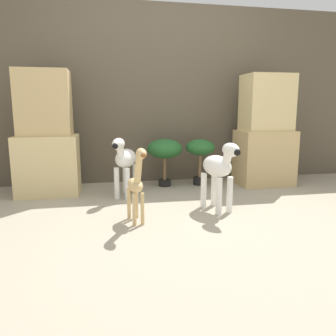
{
  "coord_description": "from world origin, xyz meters",
  "views": [
    {
      "loc": [
        -0.64,
        -2.53,
        0.93
      ],
      "look_at": [
        -0.05,
        0.59,
        0.35
      ],
      "focal_mm": 35.0,
      "sensor_mm": 36.0,
      "label": 1
    }
  ],
  "objects": [
    {
      "name": "rock_pillar_left",
      "position": [
        -1.27,
        1.18,
        0.6
      ],
      "size": [
        0.65,
        0.48,
        1.33
      ],
      "color": "#DBC184",
      "rests_on": "ground_plane"
    },
    {
      "name": "giraffe_figurine",
      "position": [
        -0.41,
        0.04,
        0.35
      ],
      "size": [
        0.16,
        0.4,
        0.64
      ],
      "color": "tan",
      "rests_on": "ground_plane"
    },
    {
      "name": "ground_plane",
      "position": [
        0.0,
        0.0,
        0.0
      ],
      "size": [
        14.0,
        14.0,
        0.0
      ],
      "primitive_type": "plane",
      "color": "#9E937F"
    },
    {
      "name": "zebra_left",
      "position": [
        -0.46,
        0.88,
        0.39
      ],
      "size": [
        0.33,
        0.49,
        0.64
      ],
      "color": "white",
      "rests_on": "ground_plane"
    },
    {
      "name": "potted_palm_front",
      "position": [
        0.05,
        1.31,
        0.44
      ],
      "size": [
        0.42,
        0.42,
        0.57
      ],
      "color": "black",
      "rests_on": "ground_plane"
    },
    {
      "name": "wall_back",
      "position": [
        0.0,
        1.67,
        1.1
      ],
      "size": [
        6.4,
        0.08,
        2.2
      ],
      "color": "brown",
      "rests_on": "ground_plane"
    },
    {
      "name": "zebra_right",
      "position": [
        0.36,
        0.24,
        0.39
      ],
      "size": [
        0.28,
        0.5,
        0.64
      ],
      "color": "white",
      "rests_on": "ground_plane"
    },
    {
      "name": "rock_pillar_right",
      "position": [
        1.27,
        1.18,
        0.61
      ],
      "size": [
        0.65,
        0.48,
        1.33
      ],
      "color": "tan",
      "rests_on": "ground_plane"
    },
    {
      "name": "potted_palm_back",
      "position": [
        0.49,
        1.29,
        0.43
      ],
      "size": [
        0.36,
        0.36,
        0.56
      ],
      "color": "black",
      "rests_on": "ground_plane"
    }
  ]
}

